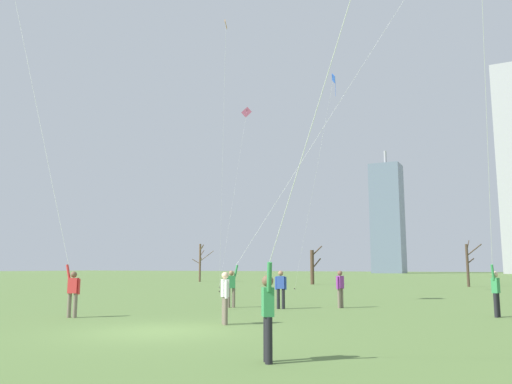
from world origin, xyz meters
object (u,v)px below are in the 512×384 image
bystander_strolling_midfield (225,295)px  bare_tree_right_of_center (468,263)px  bystander_watching_nearby (340,287)px  kite_flyer_midfield_left_teal (336,87)px  bare_tree_leftmost (200,261)px  bystander_far_off_by_trees (281,287)px  distant_kite_drifting_right_orange (225,71)px  kite_flyer_foreground_left_yellow (492,187)px  distant_kite_drifting_left_pink (244,128)px  bare_tree_center (313,266)px  kite_flyer_midfield_right_purple (49,172)px  distant_kite_high_overhead_blue (328,108)px  kite_flyer_midfield_center_white (277,211)px

bystander_strolling_midfield → bare_tree_right_of_center: bearing=83.4°
bystander_strolling_midfield → bystander_watching_nearby: same height
kite_flyer_midfield_left_teal → bare_tree_leftmost: kite_flyer_midfield_left_teal is taller
bystander_far_off_by_trees → distant_kite_drifting_right_orange: distant_kite_drifting_right_orange is taller
kite_flyer_foreground_left_yellow → bystander_strolling_midfield: 9.68m
distant_kite_drifting_left_pink → bare_tree_center: bearing=76.0°
kite_flyer_midfield_left_teal → bystander_strolling_midfield: size_ratio=12.79×
bystander_watching_nearby → bystander_far_off_by_trees: size_ratio=1.00×
distant_kite_drifting_right_orange → bare_tree_right_of_center: (13.45, 21.65, -13.24)m
kite_flyer_midfield_right_purple → bystander_strolling_midfield: (7.37, 0.66, -4.42)m
kite_flyer_midfield_right_purple → bystander_strolling_midfield: 8.62m
kite_flyer_foreground_left_yellow → bare_tree_right_of_center: size_ratio=3.76×
bystander_far_off_by_trees → bare_tree_leftmost: (-25.61, 33.06, 1.62)m
bystander_watching_nearby → distant_kite_high_overhead_blue: bearing=109.8°
distant_kite_drifting_right_orange → distant_kite_high_overhead_blue: (5.30, 6.67, -1.53)m
kite_flyer_midfield_center_white → bystander_far_off_by_trees: 3.65m
kite_flyer_midfield_left_teal → bare_tree_right_of_center: (-1.50, 43.46, -2.50)m
bystander_strolling_midfield → bystander_watching_nearby: bearing=81.4°
kite_flyer_midfield_right_purple → bystander_watching_nearby: bearing=45.3°
distant_kite_high_overhead_blue → bare_tree_leftmost: size_ratio=3.53×
bare_tree_right_of_center → kite_flyer_midfield_center_white: bearing=-101.1°
kite_flyer_midfield_left_teal → bare_tree_leftmost: (-32.32, 45.82, -2.12)m
distant_kite_high_overhead_blue → bare_tree_center: distant_kite_high_overhead_blue is taller
bystander_strolling_midfield → bare_tree_right_of_center: size_ratio=0.38×
kite_flyer_foreground_left_yellow → distant_kite_high_overhead_blue: 22.78m
bare_tree_leftmost → kite_flyer_midfield_left_teal: bearing=-54.8°
kite_flyer_midfield_left_teal → kite_flyer_midfield_right_purple: 14.40m
bare_tree_right_of_center → distant_kite_drifting_left_pink: bearing=-148.4°
kite_flyer_midfield_center_white → distant_kite_drifting_right_orange: 15.63m
kite_flyer_midfield_left_teal → distant_kite_high_overhead_blue: kite_flyer_midfield_left_teal is taller
bystander_far_off_by_trees → distant_kite_drifting_right_orange: bearing=132.3°
bystander_watching_nearby → bystander_far_off_by_trees: same height
bare_tree_right_of_center → bare_tree_leftmost: (-30.82, 2.35, 0.38)m
kite_flyer_midfield_left_teal → distant_kite_drifting_right_orange: 28.54m
kite_flyer_midfield_center_white → distant_kite_high_overhead_blue: (-2.32, 14.70, 9.50)m
bare_tree_right_of_center → bare_tree_leftmost: 30.92m
kite_flyer_foreground_left_yellow → bystander_strolling_midfield: (-7.64, -4.76, -3.55)m
bystander_far_off_by_trees → bare_tree_leftmost: bearing=127.8°
kite_flyer_midfield_right_purple → bystander_far_off_by_trees: bearing=47.2°
kite_flyer_foreground_left_yellow → bare_tree_right_of_center: kite_flyer_foreground_left_yellow is taller
kite_flyer_midfield_center_white → distant_kite_high_overhead_blue: size_ratio=1.20×
kite_flyer_midfield_left_teal → kite_flyer_midfield_right_purple: kite_flyer_midfield_left_teal is taller
distant_kite_drifting_right_orange → distant_kite_drifting_left_pink: bearing=111.4°
bare_tree_center → distant_kite_high_overhead_blue: bearing=-64.5°
bystander_strolling_midfield → distant_kite_high_overhead_blue: bearing=99.9°
bystander_strolling_midfield → bare_tree_leftmost: (-26.52, 39.38, 1.62)m
kite_flyer_foreground_left_yellow → kite_flyer_midfield_left_teal: 11.35m
kite_flyer_midfield_center_white → kite_flyer_midfield_right_purple: 9.96m
bare_tree_center → kite_flyer_midfield_left_teal: bearing=-68.9°
bare_tree_right_of_center → bare_tree_leftmost: bearing=175.6°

